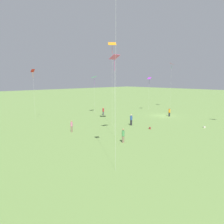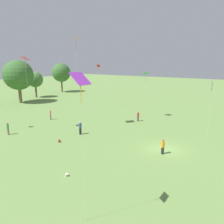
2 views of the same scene
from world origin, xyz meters
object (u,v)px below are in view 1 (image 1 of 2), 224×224
object	(u,v)px
person_1	(131,120)
picnic_bag_0	(204,127)
person_0	(72,126)
person_4	(123,136)
kite_3	(115,59)
kite_2	(112,46)
kite_1	(172,65)
kite_7	(33,73)
kite_8	(149,79)
kite_5	(94,78)
person_2	(103,111)
picnic_bag_1	(150,128)
person_3	(169,112)

from	to	relation	value
person_1	picnic_bag_0	bearing A→B (deg)	57.84
person_0	person_4	distance (m)	9.29
kite_3	person_4	bearing A→B (deg)	113.06
kite_3	kite_2	bearing A→B (deg)	-83.87
person_4	kite_1	bearing A→B (deg)	-132.44
kite_7	kite_8	size ratio (longest dim) A/B	1.18
kite_2	kite_1	bearing A→B (deg)	96.88
kite_8	picnic_bag_0	world-z (taller)	kite_8
kite_1	kite_8	world-z (taller)	kite_1
kite_5	kite_7	distance (m)	13.27
person_2	person_1	bearing A→B (deg)	2.18
kite_7	picnic_bag_1	bearing A→B (deg)	147.64
person_4	picnic_bag_1	xyz separation A→B (m)	(2.12, -8.49, -0.75)
person_1	kite_5	world-z (taller)	kite_5
kite_5	kite_7	size ratio (longest dim) A/B	0.87
person_0	person_1	xyz separation A→B (m)	(-2.99, -10.19, 0.05)
person_3	picnic_bag_1	bearing A→B (deg)	28.47
person_1	kite_1	bearing A→B (deg)	127.79
kite_5	kite_7	xyz separation A→B (m)	(2.64, 12.97, 0.89)
person_0	picnic_bag_0	xyz separation A→B (m)	(-12.64, -17.43, -0.79)
person_3	kite_1	distance (m)	17.61
kite_5	picnic_bag_1	size ratio (longest dim) A/B	24.63
person_2	person_4	bearing A→B (deg)	-15.21
person_1	picnic_bag_1	size ratio (longest dim) A/B	5.55
person_3	kite_7	world-z (taller)	kite_7
person_2	kite_7	bearing A→B (deg)	-93.09
person_4	kite_5	xyz separation A→B (m)	(20.22, -11.83, 7.22)
picnic_bag_0	picnic_bag_1	distance (m)	9.20
kite_3	kite_5	world-z (taller)	kite_3
kite_1	kite_3	bearing A→B (deg)	-143.11
person_0	kite_7	world-z (taller)	kite_7
kite_7	picnic_bag_0	size ratio (longest dim) A/B	24.60
kite_5	kite_7	bearing A→B (deg)	-26.50
person_1	kite_8	distance (m)	19.02
person_0	person_1	world-z (taller)	person_1
kite_1	kite_7	world-z (taller)	kite_1
kite_5	person_1	bearing A→B (deg)	61.80
person_4	kite_1	world-z (taller)	kite_1
person_1	picnic_bag_1	xyz separation A→B (m)	(-4.03, 0.04, -0.78)
person_3	picnic_bag_0	size ratio (longest dim) A/B	4.42
kite_2	picnic_bag_0	distance (m)	20.23
person_2	kite_1	xyz separation A→B (m)	(-3.82, -21.12, 10.73)
person_4	kite_5	bearing A→B (deg)	-95.08
person_1	kite_8	bearing A→B (deg)	138.22
kite_8	picnic_bag_0	distance (m)	21.17
kite_8	person_3	bearing A→B (deg)	18.65
person_0	kite_1	world-z (taller)	kite_1
kite_5	picnic_bag_0	size ratio (longest dim) A/B	21.39
person_1	kite_2	distance (m)	12.82
person_2	kite_8	size ratio (longest dim) A/B	0.21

